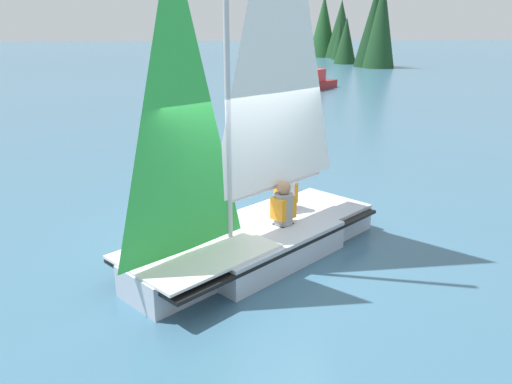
# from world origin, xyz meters

# --- Properties ---
(ground_plane) EXTENTS (260.00, 260.00, 0.00)m
(ground_plane) POSITION_xyz_m (0.00, 0.00, 0.00)
(ground_plane) COLOR #38607A
(sailboat_main) EXTENTS (4.02, 4.35, 6.17)m
(sailboat_main) POSITION_xyz_m (-0.01, 0.01, 0.83)
(sailboat_main) COLOR #B2BCCC
(sailboat_main) RESTS_ON ground_plane
(sailor_helm) EXTENTS (0.42, 0.43, 1.16)m
(sailor_helm) POSITION_xyz_m (-0.16, 0.45, 0.62)
(sailor_helm) COLOR black
(sailor_helm) RESTS_ON ground_plane
(sailor_crew) EXTENTS (0.42, 0.43, 1.16)m
(sailor_crew) POSITION_xyz_m (-0.82, 0.60, 0.63)
(sailor_crew) COLOR black
(sailor_crew) RESTS_ON ground_plane
(motorboat_distant) EXTENTS (4.89, 4.49, 1.13)m
(motorboat_distant) POSITION_xyz_m (-21.39, 5.04, 0.39)
(motorboat_distant) COLOR maroon
(motorboat_distant) RESTS_ON ground_plane
(treeline_shore) EXTENTS (20.08, 5.04, 7.36)m
(treeline_shore) POSITION_xyz_m (-45.60, 14.28, 3.29)
(treeline_shore) COLOR #1E4C23
(treeline_shore) RESTS_ON ground_plane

